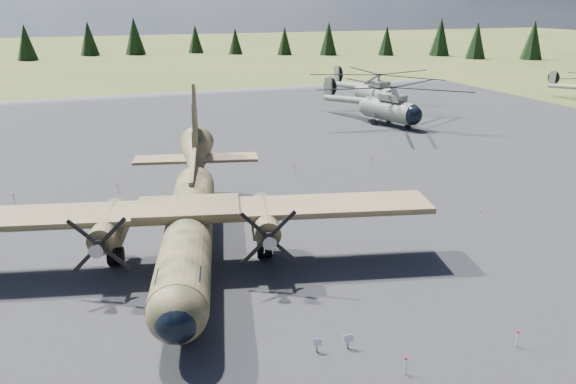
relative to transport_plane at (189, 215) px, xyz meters
name	(u,v)px	position (x,y,z in m)	size (l,w,h in m)	color
ground	(266,256)	(4.50, -1.48, -2.81)	(500.00, 500.00, 0.00)	brown
apron	(228,205)	(4.50, 8.52, -2.81)	(120.00, 120.00, 0.04)	#55555A
transport_plane	(189,215)	(0.00, 0.00, 0.00)	(29.54, 26.47, 9.79)	#353B20
helicopter_near	(389,98)	(31.59, 30.72, 0.81)	(25.34, 25.81, 5.11)	gray
helicopter_mid	(376,84)	(36.03, 42.38, 0.87)	(22.14, 24.94, 5.19)	gray
info_placard_left	(317,343)	(3.50, -12.19, -2.34)	(0.48, 0.27, 0.71)	gray
info_placard_right	(348,340)	(4.97, -12.43, -2.32)	(0.48, 0.24, 0.73)	gray
barrier_fence	(260,250)	(4.04, -1.55, -2.30)	(33.12, 29.62, 0.85)	white
treeline	(193,174)	(0.73, 2.20, 1.97)	(297.80, 301.97, 10.97)	black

